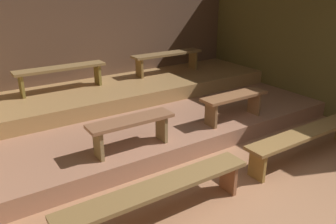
{
  "coord_description": "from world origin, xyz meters",
  "views": [
    {
      "loc": [
        -2.85,
        -1.82,
        2.47
      ],
      "look_at": [
        -0.05,
        2.45,
        0.47
      ],
      "focal_mm": 36.09,
      "sensor_mm": 36.0,
      "label": 1
    }
  ],
  "objects_px": {
    "bench_lower_right": "(234,100)",
    "bench_middle_right": "(168,57)",
    "bench_floor_left": "(159,192)",
    "bench_floor_right": "(307,135)",
    "bench_lower_left": "(131,126)",
    "bench_middle_left": "(61,71)"
  },
  "relations": [
    {
      "from": "bench_lower_right",
      "to": "bench_middle_right",
      "type": "relative_size",
      "value": 0.73
    },
    {
      "from": "bench_middle_right",
      "to": "bench_floor_left",
      "type": "bearing_deg",
      "value": -124.48
    },
    {
      "from": "bench_floor_right",
      "to": "bench_middle_right",
      "type": "xyz_separation_m",
      "value": [
        -0.09,
        3.56,
        0.53
      ]
    },
    {
      "from": "bench_floor_right",
      "to": "bench_lower_left",
      "type": "bearing_deg",
      "value": 151.49
    },
    {
      "from": "bench_floor_left",
      "to": "bench_middle_left",
      "type": "distance_m",
      "value": 3.6
    },
    {
      "from": "bench_middle_right",
      "to": "bench_middle_left",
      "type": "bearing_deg",
      "value": 180.0
    },
    {
      "from": "bench_lower_left",
      "to": "bench_middle_left",
      "type": "bearing_deg",
      "value": 95.37
    },
    {
      "from": "bench_floor_right",
      "to": "bench_lower_left",
      "type": "relative_size",
      "value": 1.86
    },
    {
      "from": "bench_floor_left",
      "to": "bench_floor_right",
      "type": "bearing_deg",
      "value": 0.0
    },
    {
      "from": "bench_lower_right",
      "to": "bench_middle_left",
      "type": "distance_m",
      "value": 3.19
    },
    {
      "from": "bench_floor_left",
      "to": "bench_lower_left",
      "type": "relative_size",
      "value": 1.86
    },
    {
      "from": "bench_floor_left",
      "to": "bench_lower_right",
      "type": "relative_size",
      "value": 1.86
    },
    {
      "from": "bench_floor_left",
      "to": "bench_middle_right",
      "type": "relative_size",
      "value": 1.37
    },
    {
      "from": "bench_floor_right",
      "to": "bench_middle_left",
      "type": "distance_m",
      "value": 4.35
    },
    {
      "from": "bench_lower_left",
      "to": "bench_middle_right",
      "type": "distance_m",
      "value": 3.19
    },
    {
      "from": "bench_lower_left",
      "to": "bench_middle_right",
      "type": "bearing_deg",
      "value": 47.8
    },
    {
      "from": "bench_middle_left",
      "to": "bench_floor_right",
      "type": "bearing_deg",
      "value": -55.52
    },
    {
      "from": "bench_floor_left",
      "to": "bench_floor_right",
      "type": "xyz_separation_m",
      "value": [
        2.54,
        0.0,
        0.0
      ]
    },
    {
      "from": "bench_floor_left",
      "to": "bench_lower_left",
      "type": "xyz_separation_m",
      "value": [
        0.31,
        1.21,
        0.24
      ]
    },
    {
      "from": "bench_lower_left",
      "to": "bench_middle_left",
      "type": "relative_size",
      "value": 0.73
    },
    {
      "from": "bench_lower_right",
      "to": "bench_middle_right",
      "type": "distance_m",
      "value": 2.38
    },
    {
      "from": "bench_lower_right",
      "to": "bench_floor_left",
      "type": "bearing_deg",
      "value": -151.49
    }
  ]
}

